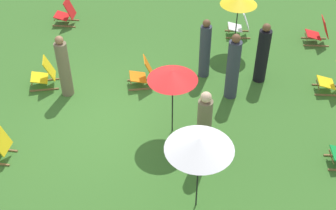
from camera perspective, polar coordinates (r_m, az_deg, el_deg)
ground_plane at (r=11.43m, az=-6.01°, el=-1.62°), size 40.00×40.00×0.00m
deckchair_1 at (r=12.24m, az=-3.06°, el=3.93°), size 0.63×0.84×0.83m
deckchair_2 at (r=14.59m, az=8.96°, el=9.83°), size 0.51×0.78×0.83m
deckchair_3 at (r=12.63m, az=-15.05°, el=3.72°), size 0.64×0.85×0.83m
deckchair_5 at (r=12.75m, az=19.76°, el=2.98°), size 0.49×0.76×0.83m
deckchair_7 at (r=14.75m, az=18.22°, el=8.60°), size 0.49×0.77×0.83m
deckchair_8 at (r=15.40m, az=-12.53°, el=11.05°), size 0.50×0.77×0.83m
umbrella_0 at (r=13.32m, az=8.79°, el=12.69°), size 1.05×1.05×1.69m
umbrella_1 at (r=8.26m, az=3.94°, el=-4.80°), size 1.28×1.28×1.86m
umbrella_2 at (r=10.00m, az=0.58°, el=3.70°), size 1.13×1.13×1.75m
person_0 at (r=9.84m, az=4.49°, el=-2.85°), size 0.36×0.36×1.82m
person_1 at (r=12.40m, az=4.61°, el=6.84°), size 0.40×0.40×1.72m
person_2 at (r=11.95m, az=-12.79°, el=4.54°), size 0.42×0.42×1.74m
person_3 at (r=11.66m, az=8.06°, el=4.55°), size 0.47×0.47×1.85m
person_4 at (r=12.42m, az=11.63°, el=6.14°), size 0.41×0.41×1.73m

